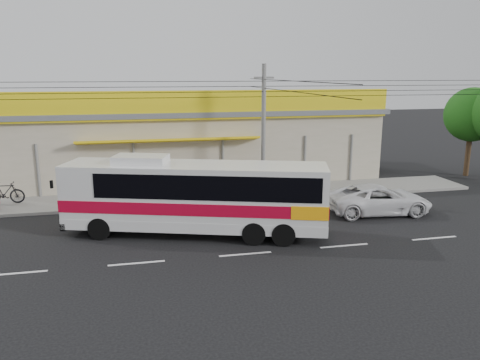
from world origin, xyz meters
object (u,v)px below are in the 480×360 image
Objects in this scene: white_car at (379,199)px; tree_far at (474,117)px; motorbike_dark at (5,193)px; utility_pole at (264,88)px; coach_bus at (199,193)px.

white_car is 12.32m from tree_far.
tree_far is (27.95, 1.29, 3.17)m from motorbike_dark.
white_car is 0.86× the size of tree_far.
utility_pole is (13.28, -1.00, 5.14)m from motorbike_dark.
coach_bus is at bearing -128.21° from utility_pole.
white_car is (17.95, -5.16, -0.03)m from motorbike_dark.
white_car is 0.15× the size of utility_pole.
tree_far reaches higher than motorbike_dark.
utility_pole is at bearing 53.27° from white_car.
coach_bus is 5.75× the size of motorbike_dark.
white_car is at bearing -147.20° from tree_far.
utility_pole is at bearing 69.79° from coach_bus.
utility_pole is (4.18, 5.32, 4.08)m from coach_bus.
motorbike_dark is at bearing 163.21° from coach_bus.
utility_pole is at bearing -171.14° from tree_far.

